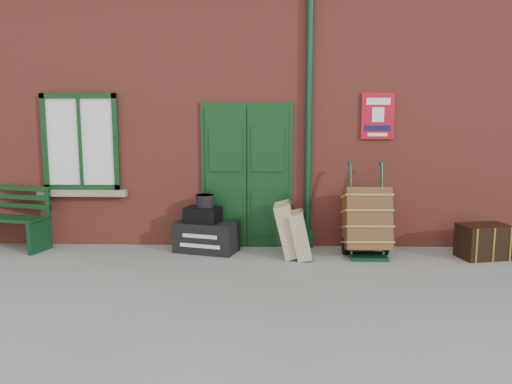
{
  "coord_description": "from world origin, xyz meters",
  "views": [
    {
      "loc": [
        0.08,
        -6.26,
        2.02
      ],
      "look_at": [
        -0.13,
        0.6,
        1.0
      ],
      "focal_mm": 35.0,
      "sensor_mm": 36.0,
      "label": 1
    }
  ],
  "objects_px": {
    "houdini_trunk": "(207,237)",
    "dark_trunk": "(484,241)",
    "bench": "(1,216)",
    "porter_trolley": "(367,221)"
  },
  "relations": [
    {
      "from": "houdini_trunk",
      "to": "dark_trunk",
      "type": "height_order",
      "value": "dark_trunk"
    },
    {
      "from": "bench",
      "to": "dark_trunk",
      "type": "distance_m",
      "value": 7.36
    },
    {
      "from": "houdini_trunk",
      "to": "porter_trolley",
      "type": "xyz_separation_m",
      "value": [
        2.39,
        -0.15,
        0.29
      ]
    },
    {
      "from": "dark_trunk",
      "to": "porter_trolley",
      "type": "bearing_deg",
      "value": 164.93
    },
    {
      "from": "houdini_trunk",
      "to": "porter_trolley",
      "type": "distance_m",
      "value": 2.41
    },
    {
      "from": "porter_trolley",
      "to": "dark_trunk",
      "type": "height_order",
      "value": "porter_trolley"
    },
    {
      "from": "bench",
      "to": "dark_trunk",
      "type": "bearing_deg",
      "value": 11.09
    },
    {
      "from": "houdini_trunk",
      "to": "bench",
      "type": "bearing_deg",
      "value": -167.34
    },
    {
      "from": "houdini_trunk",
      "to": "dark_trunk",
      "type": "xyz_separation_m",
      "value": [
        4.07,
        -0.23,
        0.02
      ]
    },
    {
      "from": "porter_trolley",
      "to": "bench",
      "type": "bearing_deg",
      "value": 176.32
    }
  ]
}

